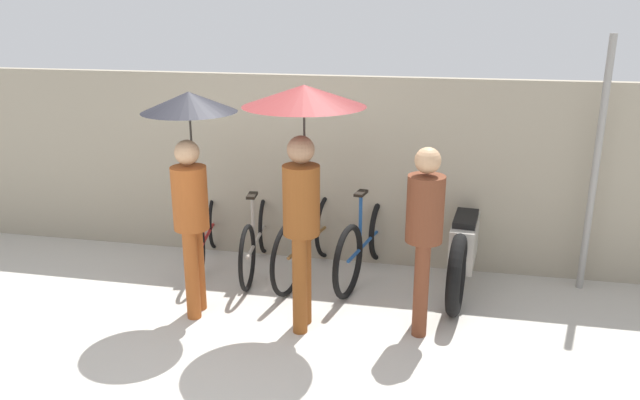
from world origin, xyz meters
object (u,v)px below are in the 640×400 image
Objects in this scene: parked_bicycle_2 at (310,239)px; pedestrian_leading at (190,152)px; parked_bicycle_1 at (257,237)px; pedestrian_trailing at (424,227)px; motorcycle at (464,245)px; parked_bicycle_0 at (207,234)px; parked_bicycle_3 at (366,242)px; pedestrian_center at (303,139)px.

pedestrian_leading is (-0.86, -1.03, 1.15)m from parked_bicycle_2.
pedestrian_trailing is (1.82, -1.02, 0.62)m from parked_bicycle_1.
parked_bicycle_1 reaches higher than motorcycle.
parked_bicycle_0 is 0.97× the size of pedestrian_trailing.
pedestrian_trailing is (2.09, 0.02, -0.56)m from pedestrian_leading.
pedestrian_leading is 0.96× the size of motorcycle.
motorcycle is (0.38, 1.07, -0.55)m from pedestrian_trailing.
parked_bicycle_3 is (1.19, 0.05, 0.02)m from parked_bicycle_1.
parked_bicycle_0 is at bearing 101.79° from pedestrian_leading.
parked_bicycle_1 is at bearing 148.22° from pedestrian_trailing.
parked_bicycle_0 is 2.23m from pedestrian_center.
pedestrian_leading is at bearing 159.38° from parked_bicycle_1.
pedestrian_center is at bearing -8.06° from pedestrian_leading.
pedestrian_trailing is at bearing -4.93° from pedestrian_leading.
parked_bicycle_1 is 0.93× the size of parked_bicycle_2.
pedestrian_trailing is at bearing -124.18° from parked_bicycle_0.
motorcycle is at bearing -78.37° from parked_bicycle_3.
parked_bicycle_1 is 0.95× the size of parked_bicycle_3.
pedestrian_trailing is (1.04, 0.07, -0.73)m from pedestrian_center.
pedestrian_trailing reaches higher than parked_bicycle_2.
parked_bicycle_1 is at bearing 103.47° from parked_bicycle_3.
parked_bicycle_0 is at bearing 99.11° from parked_bicycle_2.
pedestrian_trailing is at bearing -138.04° from parked_bicycle_3.
motorcycle is (1.42, 1.14, -1.28)m from pedestrian_center.
parked_bicycle_3 reaches higher than parked_bicycle_1.
parked_bicycle_2 is 0.60m from parked_bicycle_3.
parked_bicycle_1 is at bearing 125.23° from pedestrian_center.
parked_bicycle_3 is (1.79, 0.02, 0.04)m from parked_bicycle_0.
parked_bicycle_3 is 1.07× the size of pedestrian_trailing.
parked_bicycle_3 is at bearing -100.24° from parked_bicycle_0.
pedestrian_trailing is (2.42, -1.05, 0.64)m from parked_bicycle_0.
motorcycle is at bearing -77.20° from parked_bicycle_2.
pedestrian_center is at bearing -178.98° from pedestrian_trailing.
parked_bicycle_3 reaches higher than motorcycle.
motorcycle is at bearing -100.30° from parked_bicycle_0.
parked_bicycle_3 reaches higher than parked_bicycle_0.
pedestrian_trailing is at bearing 3.07° from pedestrian_center.
pedestrian_center is at bearing -159.54° from parked_bicycle_2.
parked_bicycle_0 is at bearing 153.97° from pedestrian_trailing.
parked_bicycle_1 is 0.60m from parked_bicycle_2.
pedestrian_center is (0.78, -1.08, 1.35)m from parked_bicycle_1.
pedestrian_leading reaches higher than parked_bicycle_2.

